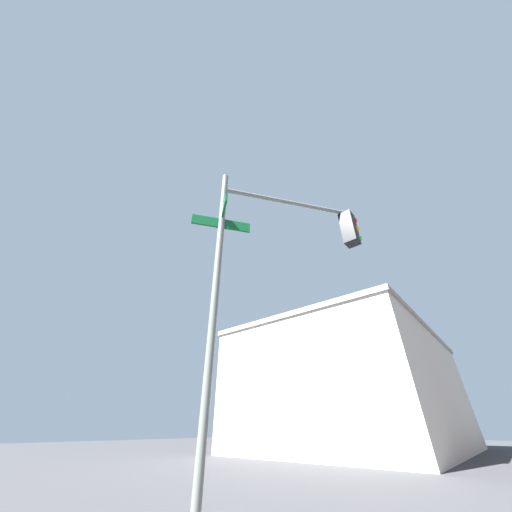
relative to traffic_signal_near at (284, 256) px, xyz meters
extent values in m
cylinder|color=slate|center=(-0.70, -1.01, -1.33)|extent=(0.12, 0.12, 6.32)
cylinder|color=slate|center=(0.10, 0.14, 1.43)|extent=(1.67, 2.35, 0.09)
cube|color=black|center=(0.89, 1.29, 0.98)|extent=(0.28, 0.28, 0.80)
sphere|color=red|center=(0.98, 1.42, 1.23)|extent=(0.18, 0.18, 0.18)
sphere|color=orange|center=(0.98, 1.42, 0.98)|extent=(0.18, 0.18, 0.18)
sphere|color=green|center=(0.98, 1.42, 0.73)|extent=(0.18, 0.18, 0.18)
cube|color=#0F5128|center=(-0.70, -1.01, 0.53)|extent=(0.66, 0.93, 0.20)
cube|color=#0F5128|center=(-0.70, -1.01, 0.75)|extent=(0.85, 0.60, 0.20)
cube|color=beige|center=(-9.17, 25.30, 0.11)|extent=(15.53, 23.06, 9.21)
cube|color=gray|center=(-9.17, 25.30, 4.91)|extent=(15.83, 23.36, 0.40)
camera|label=1|loc=(2.35, -3.59, -2.73)|focal=18.90mm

